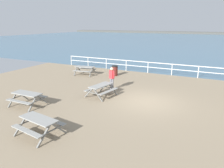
{
  "coord_description": "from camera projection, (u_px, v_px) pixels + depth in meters",
  "views": [
    {
      "loc": [
        3.54,
        -12.02,
        4.68
      ],
      "look_at": [
        -2.44,
        0.1,
        0.8
      ],
      "focal_mm": 33.96,
      "sensor_mm": 36.0,
      "label": 1
    }
  ],
  "objects": [
    {
      "name": "litter_bin",
      "position": [
        115.0,
        71.0,
        19.55
      ],
      "size": [
        0.55,
        0.55,
        0.95
      ],
      "color": "#591E19",
      "rests_on": "ground"
    },
    {
      "name": "picnic_table_near_left",
      "position": [
        27.0,
        96.0,
        12.39
      ],
      "size": [
        1.83,
        1.58,
        0.8
      ],
      "rotation": [
        0.0,
        0.0,
        0.02
      ],
      "color": "gray",
      "rests_on": "ground"
    },
    {
      "name": "picnic_table_far_left",
      "position": [
        39.0,
        122.0,
        9.1
      ],
      "size": [
        1.99,
        1.76,
        0.8
      ],
      "rotation": [
        0.0,
        0.0,
        -0.14
      ],
      "color": "gray",
      "rests_on": "ground"
    },
    {
      "name": "distant_shoreline",
      "position": [
        210.0,
        34.0,
        95.68
      ],
      "size": [
        142.0,
        6.0,
        1.8
      ],
      "primitive_type": "cube",
      "color": "#4C4C47",
      "rests_on": "ground"
    },
    {
      "name": "picnic_table_mid_centre",
      "position": [
        101.0,
        88.0,
        14.0
      ],
      "size": [
        1.81,
        2.04,
        0.8
      ],
      "rotation": [
        0.0,
        0.0,
        1.39
      ],
      "color": "gray",
      "rests_on": "ground"
    },
    {
      "name": "sea_band",
      "position": [
        204.0,
        41.0,
        58.62
      ],
      "size": [
        142.0,
        90.0,
        0.01
      ],
      "primitive_type": "cube",
      "color": "#476B84",
      "rests_on": "ground"
    },
    {
      "name": "visitor",
      "position": [
        112.0,
        77.0,
        15.28
      ],
      "size": [
        0.5,
        0.32,
        1.66
      ],
      "rotation": [
        0.0,
        0.0,
        4.37
      ],
      "color": "slate",
      "rests_on": "ground"
    },
    {
      "name": "seaward_railing",
      "position": [
        172.0,
        67.0,
        19.63
      ],
      "size": [
        23.07,
        0.07,
        1.08
      ],
      "color": "white",
      "rests_on": "ground"
    },
    {
      "name": "ground_plane",
      "position": [
        146.0,
        103.0,
        13.18
      ],
      "size": [
        30.0,
        24.0,
        0.2
      ],
      "primitive_type": "cube",
      "color": "gray"
    },
    {
      "name": "picnic_table_near_right",
      "position": [
        85.0,
        68.0,
        19.95
      ],
      "size": [
        2.0,
        1.76,
        0.8
      ],
      "rotation": [
        0.0,
        0.0,
        0.15
      ],
      "color": "gray",
      "rests_on": "ground"
    }
  ]
}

